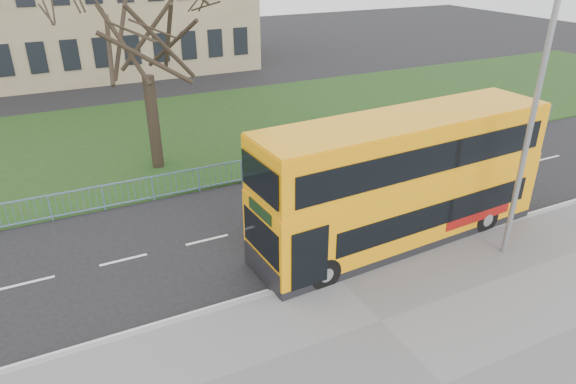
# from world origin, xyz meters

# --- Properties ---
(ground) EXTENTS (120.00, 120.00, 0.00)m
(ground) POSITION_xyz_m (0.00, 0.00, 0.00)
(ground) COLOR black
(ground) RESTS_ON ground
(kerb) EXTENTS (80.00, 0.20, 0.14)m
(kerb) POSITION_xyz_m (0.00, -1.55, 0.07)
(kerb) COLOR gray
(kerb) RESTS_ON ground
(grass_verge) EXTENTS (80.00, 15.40, 0.08)m
(grass_verge) POSITION_xyz_m (0.00, 14.30, 0.04)
(grass_verge) COLOR #1A3312
(grass_verge) RESTS_ON ground
(guard_railing) EXTENTS (40.00, 0.12, 1.10)m
(guard_railing) POSITION_xyz_m (0.00, 6.60, 0.55)
(guard_railing) COLOR #698CBB
(guard_railing) RESTS_ON ground
(bare_tree) EXTENTS (7.32, 7.32, 10.45)m
(bare_tree) POSITION_xyz_m (-3.00, 10.00, 5.31)
(bare_tree) COLOR black
(bare_tree) RESTS_ON grass_verge
(yellow_bus) EXTENTS (11.17, 3.24, 4.63)m
(yellow_bus) POSITION_xyz_m (3.29, -0.51, 2.48)
(yellow_bus) COLOR #FFA00A
(yellow_bus) RESTS_ON ground
(street_lamp) EXTENTS (1.93, 0.30, 9.10)m
(street_lamp) POSITION_xyz_m (5.88, -2.99, 5.11)
(street_lamp) COLOR gray
(street_lamp) RESTS_ON pavement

